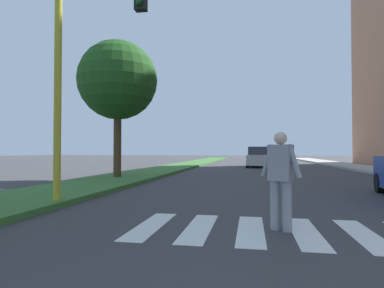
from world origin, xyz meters
TOP-DOWN VIEW (x-y plane):
  - ground_plane at (0.00, 30.00)m, footprint 140.00×140.00m
  - crosswalk at (0.00, 6.15)m, footprint 5.85×2.20m
  - median_strip at (-6.83, 28.00)m, footprint 3.02×64.00m
  - tree_mid at (-7.09, 14.67)m, footprint 3.73×3.73m
  - sidewalk_right at (7.56, 28.00)m, footprint 3.00×64.00m
  - traffic_light_gantry at (-3.57, 7.69)m, footprint 7.30×0.30m
  - pedestrian_performer at (-0.39, 6.20)m, footprint 0.69×0.45m
  - sedan_midblock at (-0.33, 28.04)m, footprint 1.93×4.34m

SIDE VIEW (x-z plane):
  - ground_plane at x=0.00m, z-range 0.00..0.00m
  - crosswalk at x=0.00m, z-range 0.00..0.01m
  - median_strip at x=-6.83m, z-range 0.00..0.15m
  - sidewalk_right at x=7.56m, z-range 0.00..0.15m
  - sedan_midblock at x=-0.33m, z-range -0.06..1.66m
  - pedestrian_performer at x=-0.39m, z-range 0.09..1.78m
  - traffic_light_gantry at x=-3.57m, z-range 1.29..7.29m
  - tree_mid at x=-7.09m, z-range 1.48..7.91m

